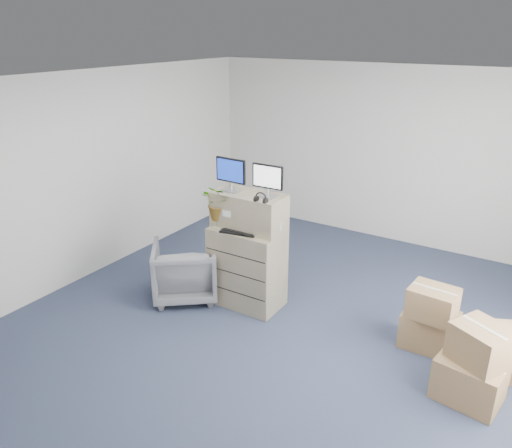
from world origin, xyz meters
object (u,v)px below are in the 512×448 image
object	(u,v)px
monitor_left	(231,173)
office_chair	(185,268)
water_bottle	(251,219)
monitor_right	(268,179)
potted_plant	(220,207)
filing_cabinet_lower	(247,267)
keyboard	(239,232)

from	to	relation	value
monitor_left	office_chair	size ratio (longest dim) A/B	0.50
water_bottle	monitor_left	bearing A→B (deg)	-172.57
monitor_left	monitor_right	size ratio (longest dim) A/B	1.05
potted_plant	office_chair	world-z (taller)	potted_plant
water_bottle	filing_cabinet_lower	bearing A→B (deg)	-118.99
monitor_right	keyboard	xyz separation A→B (m)	(-0.26, -0.20, -0.64)
potted_plant	water_bottle	bearing A→B (deg)	21.52
monitor_left	potted_plant	bearing A→B (deg)	-128.93
monitor_left	monitor_right	distance (m)	0.49
keyboard	office_chair	size ratio (longest dim) A/B	0.55
potted_plant	filing_cabinet_lower	bearing A→B (deg)	14.96
filing_cabinet_lower	office_chair	world-z (taller)	filing_cabinet_lower
monitor_right	potted_plant	xyz separation A→B (m)	(-0.58, -0.15, -0.41)
potted_plant	office_chair	distance (m)	0.99
filing_cabinet_lower	office_chair	distance (m)	0.83
monitor_left	water_bottle	size ratio (longest dim) A/B	1.70
monitor_right	keyboard	bearing A→B (deg)	-143.70
filing_cabinet_lower	potted_plant	size ratio (longest dim) A/B	2.07
monitor_right	office_chair	world-z (taller)	monitor_right
water_bottle	potted_plant	bearing A→B (deg)	-158.48
monitor_left	monitor_right	xyz separation A→B (m)	(0.49, 0.04, -0.01)
keyboard	potted_plant	bearing A→B (deg)	158.79
monitor_left	keyboard	xyz separation A→B (m)	(0.22, -0.16, -0.65)
water_bottle	potted_plant	distance (m)	0.40
monitor_right	water_bottle	distance (m)	0.58
keyboard	potted_plant	world-z (taller)	potted_plant
keyboard	potted_plant	distance (m)	0.40
keyboard	potted_plant	size ratio (longest dim) A/B	0.91
filing_cabinet_lower	water_bottle	world-z (taller)	water_bottle
potted_plant	monitor_right	bearing A→B (deg)	14.34
monitor_right	office_chair	size ratio (longest dim) A/B	0.48
water_bottle	office_chair	distance (m)	1.14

